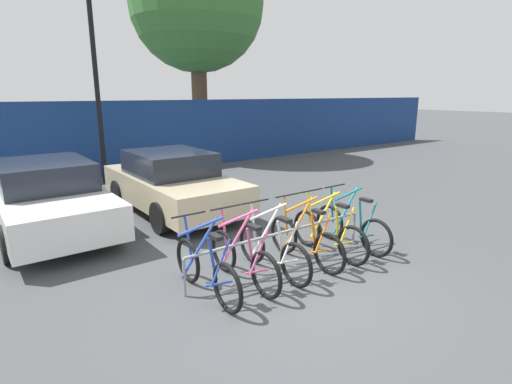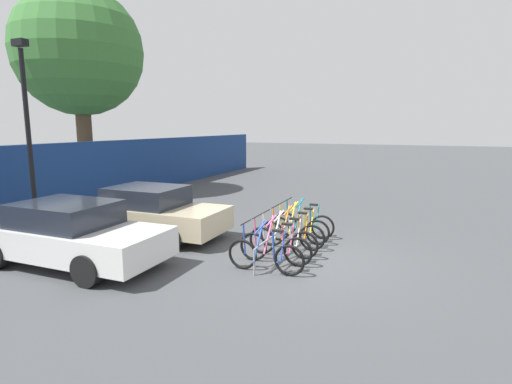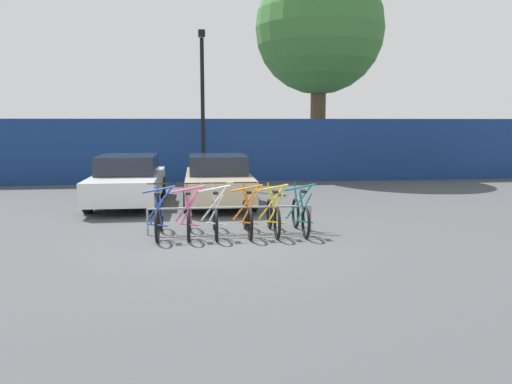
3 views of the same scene
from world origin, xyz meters
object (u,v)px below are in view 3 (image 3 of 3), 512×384
object	(u,v)px
car_white	(128,180)
lamp_post	(203,100)
bicycle_orange	(247,216)
bicycle_white	(215,217)
car_beige	(218,180)
bicycle_blue	(159,218)
tree_behind_hoarding	(319,30)
bike_rack	(230,211)
bicycle_yellow	(273,216)
bicycle_pink	(189,218)
bicycle_teal	(300,215)

from	to	relation	value
car_white	lamp_post	xyz separation A→B (m)	(2.19, 3.79, 2.41)
bicycle_orange	bicycle_white	bearing A→B (deg)	176.26
bicycle_orange	car_beige	distance (m)	3.99
bicycle_blue	tree_behind_hoarding	size ratio (longest dim) A/B	0.19
lamp_post	bicycle_orange	bearing A→B (deg)	-84.34
bicycle_blue	bicycle_orange	world-z (taller)	same
bike_rack	bicycle_orange	distance (m)	0.39
bike_rack	bicycle_yellow	size ratio (longest dim) A/B	2.04
tree_behind_hoarding	bicycle_yellow	bearing A→B (deg)	-108.36
bicycle_yellow	tree_behind_hoarding	bearing A→B (deg)	74.80
bicycle_orange	bicycle_pink	bearing A→B (deg)	176.26
bicycle_pink	bicycle_teal	size ratio (longest dim) A/B	1.00
bicycle_white	lamp_post	size ratio (longest dim) A/B	0.31
bicycle_white	bicycle_teal	size ratio (longest dim) A/B	1.00
tree_behind_hoarding	lamp_post	bearing A→B (deg)	-150.29
bicycle_white	bicycle_teal	xyz separation A→B (m)	(1.80, 0.00, 0.00)
bicycle_yellow	car_white	bearing A→B (deg)	133.22
bicycle_orange	car_beige	size ratio (longest dim) A/B	0.40
bicycle_blue	car_white	distance (m)	4.35
bike_rack	lamp_post	xyz separation A→B (m)	(-0.44, 7.83, 2.61)
bicycle_pink	bicycle_yellow	size ratio (longest dim) A/B	1.00
bicycle_blue	bicycle_white	distance (m)	1.14
bicycle_white	lamp_post	bearing A→B (deg)	90.60
lamp_post	bike_rack	bearing A→B (deg)	-86.75
bicycle_blue	car_white	xyz separation A→B (m)	(-1.16, 4.18, 0.31)
bicycle_pink	car_beige	xyz separation A→B (m)	(0.78, 3.95, 0.31)
bike_rack	tree_behind_hoarding	size ratio (longest dim) A/B	0.40
bicycle_white	car_beige	world-z (taller)	car_beige
car_white	lamp_post	distance (m)	4.99
bike_rack	bicycle_white	bearing A→B (deg)	-155.70
bicycle_orange	bicycle_blue	bearing A→B (deg)	176.26
bicycle_blue	car_beige	world-z (taller)	car_beige
bicycle_teal	lamp_post	world-z (taller)	lamp_post
car_white	tree_behind_hoarding	distance (m)	11.09
car_white	lamp_post	size ratio (longest dim) A/B	0.80
tree_behind_hoarding	bicycle_pink	bearing A→B (deg)	-116.33
bicycle_teal	car_beige	bearing A→B (deg)	115.55
car_beige	lamp_post	distance (m)	4.70
bike_rack	tree_behind_hoarding	distance (m)	12.82
bike_rack	bicycle_white	xyz separation A→B (m)	(-0.33, -0.15, -0.11)
bicycle_white	car_beige	bearing A→B (deg)	86.35
bicycle_teal	bicycle_blue	bearing A→B (deg)	-176.06
bicycle_blue	bicycle_yellow	xyz separation A→B (m)	(2.36, 0.00, 0.00)
bike_rack	car_white	xyz separation A→B (m)	(-2.63, 4.04, 0.21)
bicycle_pink	bicycle_yellow	bearing A→B (deg)	3.47
bicycle_pink	car_white	world-z (taller)	car_white
car_white	tree_behind_hoarding	xyz separation A→B (m)	(7.09, 6.59, 5.41)
bicycle_teal	car_beige	distance (m)	4.26
lamp_post	car_white	bearing A→B (deg)	-119.97
bicycle_white	lamp_post	xyz separation A→B (m)	(-0.12, 7.97, 2.72)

